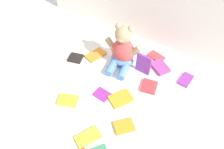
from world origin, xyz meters
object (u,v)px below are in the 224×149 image
at_px(book_case_2, 96,55).
at_px(book_case_9, 149,87).
at_px(book_case_4, 121,99).
at_px(book_case_12, 160,67).
at_px(teddy_bear, 123,51).
at_px(book_case_11, 156,57).
at_px(book_case_0, 143,64).
at_px(book_case_8, 68,100).
at_px(book_case_6, 102,94).
at_px(book_case_1, 186,80).
at_px(book_case_5, 124,126).
at_px(book_case_10, 76,58).
at_px(book_case_3, 88,137).

relative_size(book_case_2, book_case_9, 1.39).
xyz_separation_m(book_case_4, book_case_12, (0.10, 0.34, 0.00)).
xyz_separation_m(teddy_bear, book_case_11, (0.17, 0.16, -0.10)).
bearing_deg(book_case_0, book_case_9, -42.58).
bearing_deg(book_case_8, book_case_6, -67.33).
xyz_separation_m(book_case_0, book_case_8, (-0.27, -0.42, -0.06)).
xyz_separation_m(book_case_6, book_case_8, (-0.14, -0.14, 0.00)).
height_order(book_case_2, book_case_4, book_case_2).
height_order(book_case_1, book_case_5, book_case_5).
distance_m(book_case_1, book_case_2, 0.61).
bearing_deg(book_case_5, book_case_12, 134.47).
bearing_deg(book_case_1, book_case_8, 48.71).
relative_size(teddy_bear, book_case_10, 3.31).
height_order(book_case_3, book_case_11, same).
relative_size(book_case_5, book_case_11, 0.98).
distance_m(book_case_2, book_case_12, 0.44).
relative_size(book_case_5, book_case_8, 0.93).
bearing_deg(book_case_1, book_case_0, 20.86).
bearing_deg(book_case_5, book_case_11, 140.62).
distance_m(book_case_2, book_case_5, 0.57).
relative_size(book_case_3, book_case_4, 1.00).
bearing_deg(book_case_11, book_case_4, 9.36).
height_order(teddy_bear, book_case_12, teddy_bear).
height_order(book_case_0, book_case_4, book_case_0).
bearing_deg(book_case_11, book_case_8, -12.05).
relative_size(book_case_1, book_case_5, 1.05).
relative_size(book_case_4, book_case_6, 1.40).
height_order(book_case_1, book_case_6, book_case_1).
bearing_deg(book_case_9, book_case_4, 45.51).
xyz_separation_m(book_case_5, book_case_9, (0.00, 0.31, -0.00)).
xyz_separation_m(book_case_3, book_case_8, (-0.23, 0.13, 0.00)).
height_order(book_case_1, book_case_4, same).
xyz_separation_m(book_case_1, book_case_10, (-0.70, -0.19, 0.00)).
height_order(book_case_9, book_case_11, book_case_9).
bearing_deg(book_case_6, book_case_12, -23.47).
distance_m(book_case_5, book_case_10, 0.60).
distance_m(teddy_bear, book_case_5, 0.48).
xyz_separation_m(book_case_8, book_case_12, (0.36, 0.51, 0.00)).
distance_m(book_case_3, book_case_4, 0.30).
height_order(book_case_4, book_case_11, book_case_11).
bearing_deg(book_case_9, book_case_0, -58.37).
xyz_separation_m(book_case_3, book_case_4, (0.03, 0.30, -0.00)).
xyz_separation_m(book_case_1, book_case_4, (-0.28, -0.33, -0.00)).
xyz_separation_m(book_case_0, book_case_5, (0.09, -0.41, -0.06)).
bearing_deg(book_case_9, book_case_2, -20.33).
height_order(book_case_0, book_case_6, book_case_0).
xyz_separation_m(book_case_0, book_case_2, (-0.34, -0.03, -0.06)).
xyz_separation_m(book_case_2, book_case_5, (0.43, -0.38, 0.00)).
bearing_deg(book_case_9, book_case_5, 78.32).
distance_m(book_case_0, book_case_4, 0.26).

